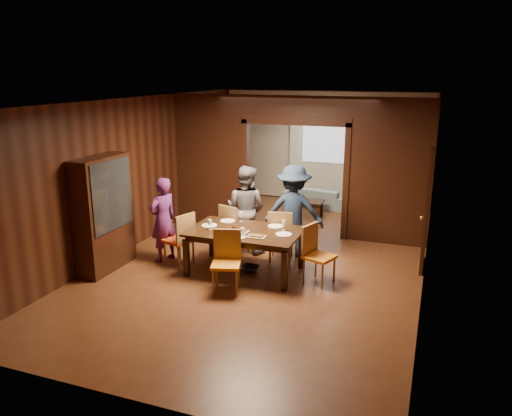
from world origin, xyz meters
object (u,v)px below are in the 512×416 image
at_px(hutch, 104,214).
at_px(chair_left, 178,238).
at_px(chair_right, 320,255).
at_px(chair_near, 226,263).
at_px(dining_table, 245,251).
at_px(chair_far_l, 235,229).
at_px(chair_far_r, 281,235).
at_px(person_purple, 163,220).
at_px(sofa, 317,197).
at_px(coffee_table, 306,208).
at_px(person_grey, 246,209).
at_px(person_navy, 294,211).

bearing_deg(hutch, chair_left, 29.29).
bearing_deg(chair_right, chair_near, 142.17).
height_order(dining_table, chair_far_l, chair_far_l).
distance_m(chair_far_l, chair_far_r, 0.93).
xyz_separation_m(person_purple, sofa, (1.75, 4.65, -0.52)).
relative_size(coffee_table, chair_left, 0.82).
relative_size(chair_far_l, chair_near, 1.00).
distance_m(person_grey, dining_table, 1.16).
distance_m(person_grey, coffee_table, 2.80).
distance_m(sofa, chair_near, 5.51).
relative_size(person_purple, coffee_table, 1.94).
xyz_separation_m(person_purple, hutch, (-0.75, -0.70, 0.22)).
relative_size(person_navy, chair_near, 1.79).
bearing_deg(chair_left, person_navy, 141.77).
bearing_deg(chair_left, chair_far_r, 136.14).
xyz_separation_m(coffee_table, chair_right, (1.18, -3.69, 0.28)).
distance_m(person_navy, chair_far_l, 1.16).
distance_m(person_grey, chair_far_r, 0.89).
xyz_separation_m(person_purple, chair_far_r, (2.01, 0.76, -0.29)).
relative_size(sofa, chair_left, 1.79).
xyz_separation_m(person_purple, coffee_table, (1.73, 3.66, -0.58)).
bearing_deg(person_grey, hutch, 47.66).
xyz_separation_m(coffee_table, chair_near, (-0.13, -4.52, 0.28)).
relative_size(person_purple, chair_far_r, 1.60).
xyz_separation_m(sofa, chair_near, (-0.14, -5.51, 0.23)).
height_order(person_grey, coffee_table, person_grey).
height_order(person_grey, sofa, person_grey).
xyz_separation_m(chair_far_r, hutch, (-2.76, -1.45, 0.52)).
xyz_separation_m(person_navy, coffee_table, (-0.42, 2.60, -0.67)).
distance_m(coffee_table, chair_far_r, 2.93).
height_order(chair_far_l, chair_far_r, same).
bearing_deg(person_purple, coffee_table, 176.12).
bearing_deg(person_grey, chair_far_r, 171.11).
relative_size(person_navy, chair_left, 1.79).
bearing_deg(person_grey, person_navy, -167.93).
height_order(person_navy, sofa, person_navy).
xyz_separation_m(person_purple, dining_table, (1.60, -0.01, -0.40)).
distance_m(person_grey, chair_right, 1.99).
bearing_deg(chair_far_l, chair_left, 68.78).
relative_size(person_navy, hutch, 0.87).
distance_m(coffee_table, chair_right, 3.88).
bearing_deg(person_grey, coffee_table, -93.41).
relative_size(dining_table, hutch, 0.95).
relative_size(person_purple, dining_table, 0.82).
bearing_deg(chair_right, dining_table, 109.26).
height_order(person_navy, chair_left, person_navy).
distance_m(sofa, chair_far_r, 3.91).
distance_m(person_purple, chair_far_l, 1.37).
bearing_deg(dining_table, coffee_table, 87.93).
bearing_deg(chair_near, chair_far_r, 59.62).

